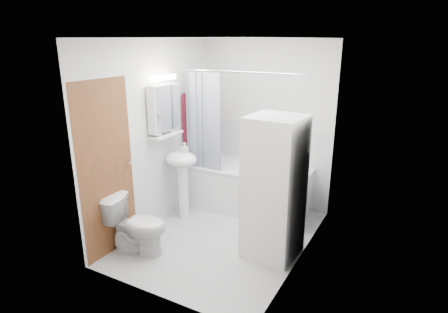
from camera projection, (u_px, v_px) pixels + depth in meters
The scene contains 20 objects.
floor at pixel (222, 237), 4.73m from camera, with size 2.60×2.60×0.00m, color #B4B4B8.
room_walls at pixel (222, 121), 4.29m from camera, with size 2.60×2.60×2.60m.
wainscot at pixel (233, 185), 4.80m from camera, with size 1.98×2.58×2.58m.
door at pixel (129, 162), 4.41m from camera, with size 0.05×2.00×2.00m.
bathtub at pixel (249, 186), 5.42m from camera, with size 1.69×0.80×0.64m.
tub_spout at pixel (272, 142), 5.43m from camera, with size 0.04×0.04×0.12m, color silver.
curtain_rod at pixel (241, 72), 4.64m from camera, with size 0.02×0.02×1.87m, color silver.
shower_curtain at pixel (203, 126), 5.13m from camera, with size 0.55×0.02×1.45m.
sink at pixel (182, 169), 5.06m from camera, with size 0.44×0.37×1.04m.
medicine_cabinet at pixel (164, 107), 4.76m from camera, with size 0.13×0.50×0.71m.
shelf at pixel (166, 135), 4.86m from camera, with size 0.18×0.54×0.03m, color silver.
shower_caddy at pixel (276, 130), 5.34m from camera, with size 0.22×0.06×0.02m, color silver.
towel at pixel (190, 119), 5.40m from camera, with size 0.07×0.34×0.82m.
washer_dryer at pixel (274, 188), 4.14m from camera, with size 0.62×0.61×1.62m.
toilet at pixel (137, 225), 4.30m from camera, with size 0.39×0.69×0.68m, color white.
soap_pump at pixel (185, 152), 4.98m from camera, with size 0.08×0.17×0.08m, color gray.
shelf_bottle at pixel (159, 134), 4.72m from camera, with size 0.07×0.18×0.07m, color gray.
shelf_cup at pixel (171, 128), 4.94m from camera, with size 0.10×0.09×0.10m, color gray.
shampoo_a at pixel (287, 126), 5.24m from camera, with size 0.13×0.17×0.13m, color gray.
shampoo_b at pixel (295, 129), 5.20m from camera, with size 0.08×0.21×0.08m, color #245993.
Camera 1 is at (2.03, -3.69, 2.39)m, focal length 30.00 mm.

